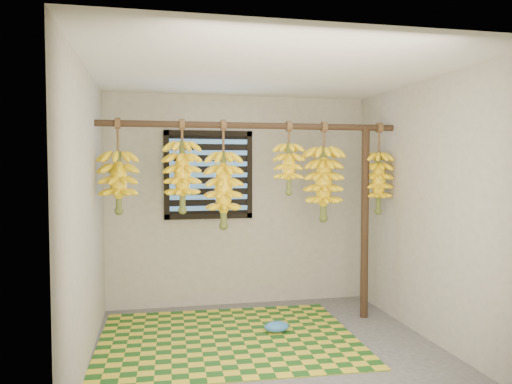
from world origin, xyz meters
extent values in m
cube|color=#474747|center=(0.00, 0.00, -0.01)|extent=(3.00, 3.00, 0.01)
cube|color=silver|center=(0.00, 0.00, 2.40)|extent=(3.00, 3.00, 0.01)
cube|color=gray|center=(0.00, 1.50, 1.20)|extent=(3.00, 0.01, 2.40)
cube|color=gray|center=(-1.50, 0.00, 1.20)|extent=(0.01, 3.00, 2.40)
cube|color=gray|center=(1.50, 0.00, 1.20)|extent=(0.01, 3.00, 2.40)
cube|color=black|center=(-0.35, 1.48, 1.50)|extent=(1.00, 0.04, 1.00)
cylinder|color=#3B271A|center=(0.00, 0.70, 2.00)|extent=(3.00, 0.06, 0.06)
cylinder|color=#3B271A|center=(1.20, 0.70, 1.00)|extent=(0.08, 0.08, 2.00)
cube|color=#1A4C16|center=(-0.31, 0.34, 0.01)|extent=(2.41, 1.96, 0.01)
ellipsoid|color=#3274BC|center=(0.17, 0.41, 0.06)|extent=(0.27, 0.21, 0.10)
cylinder|color=brown|center=(-1.29, 0.70, 1.87)|extent=(0.02, 0.02, 0.32)
cylinder|color=#4C5923|center=(-1.29, 0.70, 1.47)|extent=(0.06, 0.06, 0.54)
cylinder|color=brown|center=(-0.70, 0.70, 1.92)|extent=(0.02, 0.02, 0.22)
cylinder|color=#4C5923|center=(-0.70, 0.70, 1.52)|extent=(0.06, 0.06, 0.65)
cylinder|color=brown|center=(-0.29, 0.70, 1.87)|extent=(0.02, 0.02, 0.32)
cylinder|color=#4C5923|center=(-0.29, 0.70, 1.38)|extent=(0.06, 0.06, 0.70)
cylinder|color=brown|center=(0.37, 0.70, 1.92)|extent=(0.02, 0.02, 0.23)
cylinder|color=#4C5923|center=(0.37, 0.70, 1.59)|extent=(0.05, 0.05, 0.48)
cylinder|color=brown|center=(0.74, 0.70, 1.90)|extent=(0.02, 0.02, 0.27)
cylinder|color=#4C5923|center=(0.74, 0.70, 1.44)|extent=(0.06, 0.06, 0.71)
cylinder|color=brown|center=(1.35, 0.70, 1.87)|extent=(0.02, 0.02, 0.31)
cylinder|color=#4C5923|center=(1.35, 0.70, 1.45)|extent=(0.05, 0.05, 0.60)
camera|label=1|loc=(-1.00, -4.15, 1.60)|focal=35.00mm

